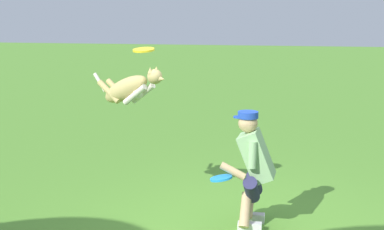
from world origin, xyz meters
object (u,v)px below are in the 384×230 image
object	(u,v)px
person	(253,166)
dog	(129,88)
frisbee_flying	(144,50)
frisbee_held	(221,178)

from	to	relation	value
person	dog	size ratio (longest dim) A/B	1.27
frisbee_flying	frisbee_held	distance (m)	1.68
frisbee_held	person	bearing A→B (deg)	-145.31
person	frisbee_held	xyz separation A→B (m)	(0.32, 0.22, -0.09)
dog	frisbee_held	world-z (taller)	dog
person	frisbee_flying	bearing A→B (deg)	-7.09
dog	frisbee_held	xyz separation A→B (m)	(-1.16, 0.57, -0.85)
frisbee_flying	person	bearing A→B (deg)	169.25
person	frisbee_held	bearing A→B (deg)	38.35
person	dog	distance (m)	1.69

